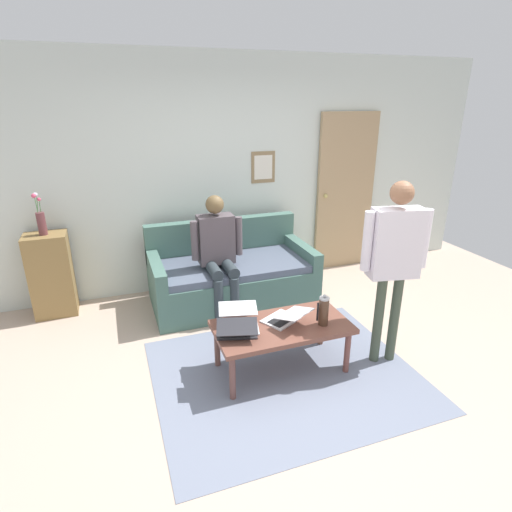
{
  "coord_description": "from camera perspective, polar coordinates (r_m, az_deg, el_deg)",
  "views": [
    {
      "loc": [
        1.26,
        2.61,
        2.21
      ],
      "look_at": [
        0.01,
        -0.87,
        0.8
      ],
      "focal_mm": 29.24,
      "sensor_mm": 36.0,
      "label": 1
    }
  ],
  "objects": [
    {
      "name": "person_seated",
      "position": [
        4.37,
        -5.2,
        0.96
      ],
      "size": [
        0.55,
        0.51,
        1.28
      ],
      "color": "#2E383D",
      "rests_on": "ground_plane"
    },
    {
      "name": "coffee_table",
      "position": [
        3.56,
        3.56,
        -10.03
      ],
      "size": [
        1.13,
        0.58,
        0.43
      ],
      "color": "brown",
      "rests_on": "ground_plane"
    },
    {
      "name": "interior_door",
      "position": [
        5.69,
        12.1,
        8.41
      ],
      "size": [
        0.82,
        0.09,
        2.05
      ],
      "color": "tan",
      "rests_on": "ground_plane"
    },
    {
      "name": "french_press",
      "position": [
        3.51,
        9.24,
        -7.42
      ],
      "size": [
        0.1,
        0.08,
        0.28
      ],
      "color": "#4C3323",
      "rests_on": "coffee_table"
    },
    {
      "name": "ground_plane",
      "position": [
        3.65,
        4.96,
        -16.51
      ],
      "size": [
        7.68,
        7.68,
        0.0
      ],
      "primitive_type": "plane",
      "color": "#B9A28F"
    },
    {
      "name": "couch",
      "position": [
        4.78,
        -3.4,
        -2.68
      ],
      "size": [
        1.79,
        0.94,
        0.88
      ],
      "color": "#46695E",
      "rests_on": "ground_plane"
    },
    {
      "name": "person_standing",
      "position": [
        3.57,
        18.46,
        0.55
      ],
      "size": [
        0.57,
        0.26,
        1.61
      ],
      "color": "#434F3E",
      "rests_on": "ground_plane"
    },
    {
      "name": "laptop_right",
      "position": [
        3.37,
        -2.6,
        -10.14
      ],
      "size": [
        0.39,
        0.36,
        0.14
      ],
      "color": "#28282D",
      "rests_on": "coffee_table"
    },
    {
      "name": "laptop_left",
      "position": [
        3.49,
        -2.4,
        -8.87
      ],
      "size": [
        0.4,
        0.42,
        0.14
      ],
      "color": "silver",
      "rests_on": "coffee_table"
    },
    {
      "name": "laptop_center",
      "position": [
        3.55,
        4.05,
        -8.39
      ],
      "size": [
        0.43,
        0.45,
        0.15
      ],
      "color": "silver",
      "rests_on": "coffee_table"
    },
    {
      "name": "back_wall",
      "position": [
        5.05,
        -5.11,
        11.0
      ],
      "size": [
        7.04,
        0.11,
        2.7
      ],
      "color": "silver",
      "rests_on": "ground_plane"
    },
    {
      "name": "side_shelf",
      "position": [
        4.92,
        -26.2,
        -2.34
      ],
      "size": [
        0.42,
        0.32,
        0.9
      ],
      "color": "olive",
      "rests_on": "ground_plane"
    },
    {
      "name": "flower_vase",
      "position": [
        4.74,
        -27.36,
        4.39
      ],
      "size": [
        0.09,
        0.09,
        0.43
      ],
      "color": "brown",
      "rests_on": "side_shelf"
    },
    {
      "name": "area_rug",
      "position": [
        3.69,
        4.06,
        -15.87
      ],
      "size": [
        2.17,
        1.79,
        0.01
      ],
      "primitive_type": "cube",
      "color": "slate",
      "rests_on": "ground_plane"
    }
  ]
}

